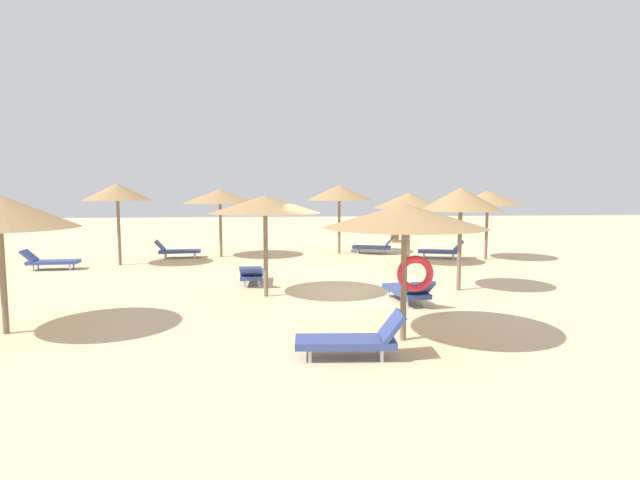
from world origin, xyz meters
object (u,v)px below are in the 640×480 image
Objects in this scene: parasol_4 at (117,192)px; lounger_3 at (442,251)px; parasol_6 at (461,199)px; parasol_2 at (265,205)px; lounger_5 at (353,339)px; bench_0 at (395,235)px; parasol_5 at (405,217)px; parasol_0 at (339,193)px; lounger_6 at (408,291)px; lounger_2 at (253,274)px; parasol_3 at (488,198)px; lounger_4 at (49,261)px; lounger_0 at (375,246)px; lounger_1 at (177,250)px; parasol_7 at (409,201)px; parasol_1 at (220,196)px.

lounger_3 is at bearing 2.98° from parasol_4.
parasol_6 is at bearing -105.35° from lounger_3.
parasol_2 is 0.95× the size of parasol_4.
lounger_5 is 1.22× the size of bench_0.
parasol_5 is (2.65, -4.21, -0.12)m from parasol_2.
parasol_0 reaches higher than bench_0.
parasol_4 reaches higher than lounger_6.
parasol_0 is 1.61× the size of lounger_2.
parasol_6 reaches higher than lounger_6.
parasol_3 is at bearing -16.72° from lounger_3.
parasol_5 is 14.26m from lounger_4.
lounger_0 is (1.59, -0.21, -2.42)m from parasol_0.
parasol_2 is at bearing -64.48° from lounger_1.
lounger_5 is 0.96× the size of lounger_6.
bench_0 is (2.19, 5.08, 0.02)m from lounger_0.
lounger_0 is 1.00× the size of lounger_3.
bench_0 is at bearing 77.28° from lounger_6.
parasol_6 reaches higher than parasol_2.
parasol_7 reaches higher than parasol_5.
parasol_3 reaches higher than parasol_5.
lounger_1 is at bearing 140.29° from parasol_6.
lounger_5 is 19.69m from bench_0.
parasol_2 reaches higher than lounger_0.
parasol_5 is at bearing -69.46° from parasol_1.
lounger_1 is 12.24m from bench_0.
parasol_6 is 1.90× the size of bench_0.
lounger_2 is at bearing 105.76° from lounger_5.
lounger_2 is 1.02× the size of lounger_5.
lounger_4 is at bearing 137.82° from parasol_5.
parasol_2 is 10.26m from lounger_3.
parasol_4 is at bearing 139.82° from lounger_2.
parasol_3 is 9.51m from lounger_6.
parasol_1 is 11.18m from lounger_6.
lounger_2 is (-5.86, -3.64, -2.14)m from parasol_7.
parasol_7 is at bearing -3.87° from parasol_4.
lounger_1 is (-12.82, 1.67, -2.21)m from parasol_3.
parasol_5 is at bearing -120.81° from parasol_3.
parasol_1 reaches higher than parasol_2.
lounger_3 reaches higher than lounger_1.
lounger_5 is at bearing -96.71° from parasol_0.
lounger_1 is at bearing -173.11° from parasol_0.
parasol_6 is at bearing -14.41° from lounger_2.
parasol_7 is (5.43, 5.47, -0.02)m from parasol_2.
parasol_4 is 7.24m from lounger_2.
lounger_1 is 1.00× the size of lounger_2.
parasol_4 reaches higher than bench_0.
lounger_1 is (-6.50, 12.27, -2.03)m from parasol_5.
lounger_4 reaches higher than lounger_2.
lounger_3 is at bearing 64.45° from lounger_5.
parasol_2 is at bearing -109.70° from parasol_0.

